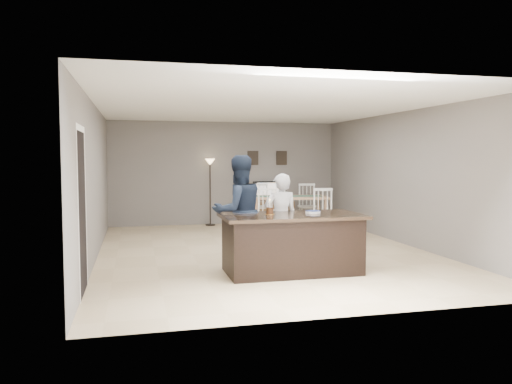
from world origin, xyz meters
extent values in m
plane|color=tan|center=(0.00, 0.00, 0.00)|extent=(8.00, 8.00, 0.00)
plane|color=slate|center=(0.00, 4.00, 1.35)|extent=(6.00, 0.00, 6.00)
plane|color=slate|center=(0.00, -4.00, 1.35)|extent=(6.00, 0.00, 6.00)
plane|color=slate|center=(-3.00, 0.00, 1.35)|extent=(0.00, 8.00, 8.00)
plane|color=slate|center=(3.00, 0.00, 1.35)|extent=(0.00, 8.00, 8.00)
plane|color=white|center=(0.00, 0.00, 2.70)|extent=(8.00, 8.00, 0.00)
cube|color=black|center=(0.00, -1.80, 0.42)|extent=(2.00, 1.00, 0.85)
cube|color=black|center=(0.00, -1.80, 0.88)|extent=(2.15, 1.10, 0.05)
cube|color=brown|center=(1.20, 3.77, 0.30)|extent=(1.20, 0.40, 0.60)
imported|color=black|center=(1.20, 3.84, 0.86)|extent=(0.91, 0.12, 0.53)
plane|color=orange|center=(1.20, 3.76, 0.87)|extent=(0.78, 0.00, 0.78)
cube|color=black|center=(0.75, 3.98, 1.75)|extent=(0.30, 0.02, 0.38)
cube|color=black|center=(1.55, 3.98, 1.75)|extent=(0.30, 0.02, 0.38)
plane|color=black|center=(-2.99, -2.30, 1.05)|extent=(0.00, 2.10, 2.10)
plane|color=white|center=(-2.99, -2.30, 2.14)|extent=(0.00, 1.02, 1.02)
imported|color=#BCBCC1|center=(-0.01, -1.25, 0.75)|extent=(0.57, 0.39, 1.51)
imported|color=#162031|center=(-0.72, -1.25, 0.90)|extent=(1.00, 0.85, 1.80)
cylinder|color=gold|center=(-0.33, -1.72, 0.90)|extent=(0.15, 0.15, 0.00)
cylinder|color=#3E2111|center=(-0.33, -1.72, 0.95)|extent=(0.11, 0.11, 0.10)
cylinder|color=white|center=(-0.33, -1.72, 1.06)|extent=(0.02, 0.02, 0.11)
sphere|color=#FFBF4C|center=(-0.33, -1.72, 1.12)|extent=(0.02, 0.02, 0.02)
cylinder|color=white|center=(0.37, -1.73, 0.91)|extent=(0.23, 0.23, 0.01)
cylinder|color=white|center=(0.37, -1.73, 0.92)|extent=(0.23, 0.23, 0.01)
cylinder|color=white|center=(0.37, -1.73, 0.93)|extent=(0.23, 0.23, 0.01)
cylinder|color=#2E428C|center=(0.37, -1.73, 0.94)|extent=(0.24, 0.24, 0.00)
cube|color=#A47B59|center=(1.24, 2.32, 0.82)|extent=(1.92, 1.28, 0.04)
cylinder|color=#A47B59|center=(0.38, 2.04, 0.40)|extent=(0.07, 0.07, 0.79)
cylinder|color=#A47B59|center=(2.10, 2.60, 0.40)|extent=(0.07, 0.07, 0.79)
cube|color=#386553|center=(1.24, 2.32, 0.84)|extent=(1.61, 0.63, 0.01)
cube|color=silver|center=(0.51, 1.65, 0.50)|extent=(0.53, 0.52, 0.04)
cylinder|color=silver|center=(0.30, 1.50, 0.24)|extent=(0.04, 0.04, 0.48)
cylinder|color=silver|center=(0.73, 1.79, 0.24)|extent=(0.04, 0.04, 0.48)
cube|color=silver|center=(0.48, 1.45, 1.06)|extent=(0.42, 0.10, 0.06)
cube|color=silver|center=(1.73, 1.45, 0.50)|extent=(0.53, 0.52, 0.04)
cylinder|color=silver|center=(1.51, 1.31, 0.24)|extent=(0.04, 0.04, 0.48)
cylinder|color=silver|center=(1.94, 1.60, 0.24)|extent=(0.04, 0.04, 0.48)
cube|color=silver|center=(1.69, 1.25, 1.06)|extent=(0.42, 0.10, 0.06)
cube|color=silver|center=(0.76, 3.19, 0.50)|extent=(0.53, 0.52, 0.04)
cylinder|color=silver|center=(0.97, 3.34, 0.24)|extent=(0.04, 0.04, 0.48)
cylinder|color=silver|center=(0.54, 3.05, 0.24)|extent=(0.04, 0.04, 0.48)
cube|color=silver|center=(0.79, 3.39, 1.06)|extent=(0.42, 0.10, 0.06)
cube|color=silver|center=(1.97, 3.00, 0.50)|extent=(0.53, 0.52, 0.04)
cylinder|color=silver|center=(2.19, 3.14, 0.24)|extent=(0.04, 0.04, 0.48)
cylinder|color=silver|center=(1.76, 2.85, 0.24)|extent=(0.04, 0.04, 0.48)
cube|color=silver|center=(2.00, 3.20, 1.06)|extent=(0.42, 0.10, 0.06)
cylinder|color=black|center=(-0.43, 3.79, 0.01)|extent=(0.26, 0.26, 0.03)
cylinder|color=black|center=(-0.43, 3.79, 0.81)|extent=(0.03, 0.03, 1.59)
cone|color=#F3C685|center=(-0.43, 3.79, 1.65)|extent=(0.26, 0.26, 0.17)
camera|label=1|loc=(-2.32, -9.03, 1.77)|focal=35.00mm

